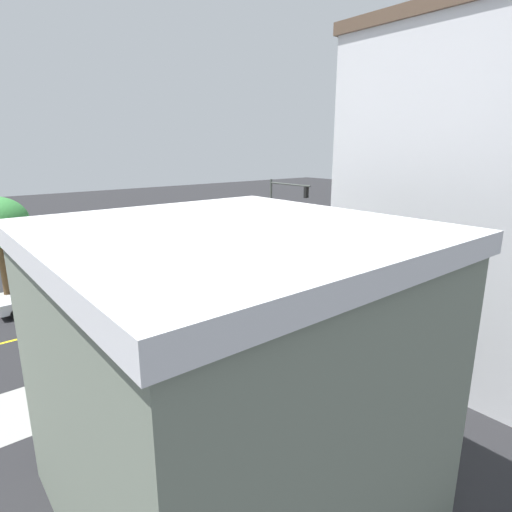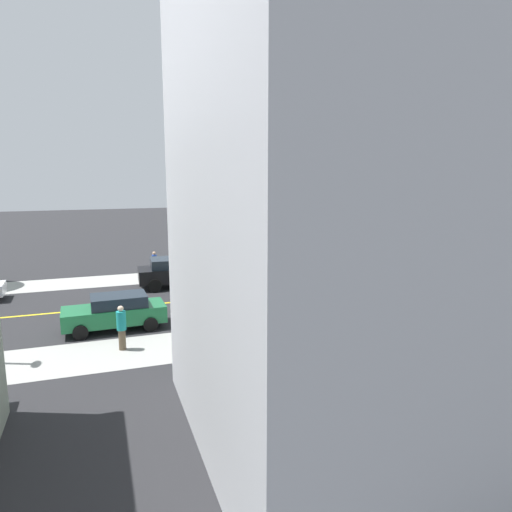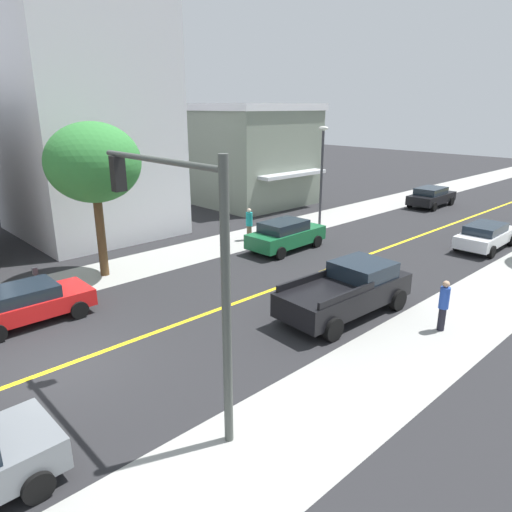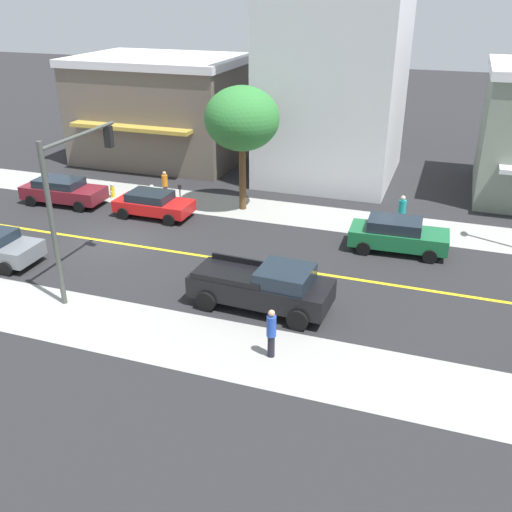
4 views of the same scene
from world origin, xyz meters
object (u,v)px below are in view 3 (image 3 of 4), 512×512
at_px(black_sedan_left_curb, 431,196).
at_px(pedestrian_teal_shirt, 249,223).
at_px(red_sedan_left_curb, 28,303).
at_px(white_sedan_right_curb, 486,235).
at_px(street_tree_right_corner, 93,163).
at_px(parking_meter, 36,280).
at_px(pedestrian_blue_shirt, 444,304).
at_px(green_sedan_left_curb, 286,235).
at_px(street_lamp, 322,165).
at_px(traffic_light_mast, 185,245).
at_px(black_pickup_truck, 348,290).

height_order(black_sedan_left_curb, pedestrian_teal_shirt, pedestrian_teal_shirt).
relative_size(red_sedan_left_curb, pedestrian_teal_shirt, 2.27).
height_order(red_sedan_left_curb, white_sedan_right_curb, white_sedan_right_curb).
bearing_deg(red_sedan_left_curb, street_tree_right_corner, 33.63).
distance_m(parking_meter, pedestrian_blue_shirt, 14.93).
bearing_deg(pedestrian_teal_shirt, white_sedan_right_curb, -29.36).
xyz_separation_m(black_sedan_left_curb, green_sedan_left_curb, (0.10, -16.10, 0.05)).
bearing_deg(street_lamp, red_sedan_left_curb, -83.94).
height_order(street_lamp, black_sedan_left_curb, street_lamp).
bearing_deg(traffic_light_mast, parking_meter, 1.99).
height_order(street_lamp, black_pickup_truck, street_lamp).
bearing_deg(black_pickup_truck, green_sedan_left_curb, 61.84).
relative_size(black_sedan_left_curb, pedestrian_teal_shirt, 2.52).
distance_m(street_tree_right_corner, black_sedan_left_curb, 25.39).
height_order(street_lamp, red_sedan_left_curb, street_lamp).
relative_size(green_sedan_left_curb, white_sedan_right_curb, 0.99).
bearing_deg(pedestrian_teal_shirt, parking_meter, -154.04).
height_order(red_sedan_left_curb, black_pickup_truck, black_pickup_truck).
xyz_separation_m(traffic_light_mast, pedestrian_blue_shirt, (2.16, 8.78, -3.39)).
height_order(red_sedan_left_curb, green_sedan_left_curb, green_sedan_left_curb).
bearing_deg(red_sedan_left_curb, parking_meter, 61.83).
relative_size(parking_meter, white_sedan_right_curb, 0.31).
height_order(white_sedan_right_curb, pedestrian_blue_shirt, pedestrian_blue_shirt).
bearing_deg(black_sedan_left_curb, pedestrian_teal_shirt, 168.79).
xyz_separation_m(black_sedan_left_curb, white_sedan_right_curb, (7.27, -8.20, -0.04)).
distance_m(parking_meter, pedestrian_teal_shirt, 11.97).
height_order(traffic_light_mast, pedestrian_teal_shirt, traffic_light_mast).
relative_size(traffic_light_mast, pedestrian_blue_shirt, 3.59).
height_order(green_sedan_left_curb, pedestrian_blue_shirt, pedestrian_blue_shirt).
distance_m(traffic_light_mast, black_sedan_left_curb, 29.17).
xyz_separation_m(street_lamp, pedestrian_teal_shirt, (-0.53, -5.61, -2.84)).
bearing_deg(green_sedan_left_curb, red_sedan_left_curb, 176.79).
relative_size(street_tree_right_corner, pedestrian_blue_shirt, 3.74).
bearing_deg(green_sedan_left_curb, pedestrian_teal_shirt, 90.56).
relative_size(black_pickup_truck, pedestrian_blue_shirt, 3.07).
relative_size(street_lamp, white_sedan_right_curb, 1.33).
xyz_separation_m(black_pickup_truck, pedestrian_teal_shirt, (-9.74, 4.05, 0.04)).
distance_m(red_sedan_left_curb, pedestrian_blue_shirt, 14.31).
bearing_deg(traffic_light_mast, green_sedan_left_curb, -56.10).
relative_size(street_tree_right_corner, parking_meter, 4.71).
height_order(street_tree_right_corner, green_sedan_left_curb, street_tree_right_corner).
relative_size(street_lamp, red_sedan_left_curb, 1.48).
relative_size(street_lamp, black_sedan_left_curb, 1.33).
bearing_deg(black_pickup_truck, pedestrian_teal_shirt, 69.98).
distance_m(red_sedan_left_curb, black_pickup_truck, 11.36).
bearing_deg(parking_meter, pedestrian_teal_shirt, 94.45).
bearing_deg(pedestrian_blue_shirt, street_lamp, 139.39).
distance_m(street_tree_right_corner, green_sedan_left_curb, 10.15).
bearing_deg(parking_meter, pedestrian_blue_shirt, 37.64).
xyz_separation_m(traffic_light_mast, black_sedan_left_curb, (-7.99, 27.83, -3.58)).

